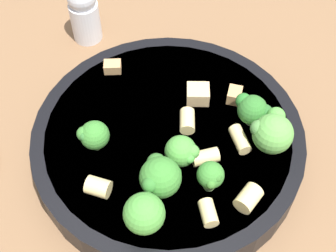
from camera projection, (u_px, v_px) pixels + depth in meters
name	position (u px, v px, depth m)	size (l,w,h in m)	color
ground_plane	(168.00, 152.00, 0.50)	(2.00, 2.00, 0.00)	brown
pasta_bowl	(168.00, 141.00, 0.49)	(0.28, 0.28, 0.04)	black
broccoli_floret_0	(211.00, 176.00, 0.42)	(0.03, 0.03, 0.03)	#84AD60
broccoli_floret_1	(272.00, 130.00, 0.44)	(0.04, 0.04, 0.04)	#9EC175
broccoli_floret_2	(141.00, 211.00, 0.39)	(0.04, 0.04, 0.04)	#84AD60
broccoli_floret_3	(253.00, 109.00, 0.46)	(0.04, 0.03, 0.04)	#9EC175
broccoli_floret_4	(93.00, 135.00, 0.45)	(0.03, 0.03, 0.03)	#84AD60
broccoli_floret_5	(160.00, 176.00, 0.41)	(0.04, 0.04, 0.04)	#9EC175
broccoli_floret_6	(182.00, 152.00, 0.43)	(0.03, 0.03, 0.04)	#84AD60
rigatoni_0	(205.00, 157.00, 0.45)	(0.01, 0.01, 0.03)	#E0C67F
rigatoni_1	(187.00, 121.00, 0.47)	(0.02, 0.02, 0.02)	#E0C67F
rigatoni_2	(208.00, 213.00, 0.41)	(0.01, 0.01, 0.02)	#E0C67F
rigatoni_3	(240.00, 141.00, 0.46)	(0.01, 0.01, 0.03)	#E0C67F
rigatoni_4	(248.00, 198.00, 0.42)	(0.02, 0.02, 0.02)	#E0C67F
rigatoni_5	(98.00, 187.00, 0.43)	(0.02, 0.02, 0.02)	#E0C67F
chicken_chunk_0	(234.00, 95.00, 0.49)	(0.02, 0.01, 0.01)	tan
chicken_chunk_1	(198.00, 94.00, 0.49)	(0.02, 0.02, 0.02)	tan
chicken_chunk_2	(113.00, 67.00, 0.52)	(0.02, 0.01, 0.01)	tan
pepper_shaker	(84.00, 13.00, 0.58)	(0.04, 0.04, 0.08)	silver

